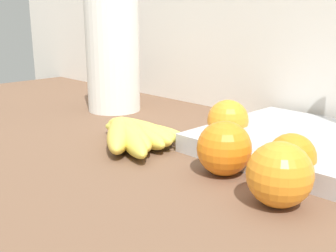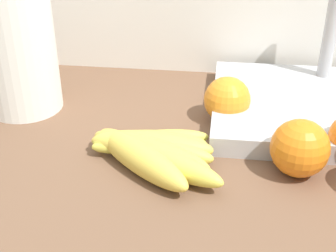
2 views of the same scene
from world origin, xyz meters
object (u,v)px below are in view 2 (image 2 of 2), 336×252
object	(u,v)px
orange_front	(300,148)
paper_towel_roll	(15,33)
banana_bunch	(149,150)
orange_far_right	(227,100)
sink_basin	(331,106)

from	to	relation	value
orange_front	paper_towel_roll	size ratio (longest dim) A/B	0.27
banana_bunch	paper_towel_roll	world-z (taller)	paper_towel_roll
orange_far_right	paper_towel_roll	world-z (taller)	paper_towel_roll
orange_far_right	sink_basin	distance (m)	0.18
sink_basin	orange_front	bearing A→B (deg)	-112.97
banana_bunch	orange_front	size ratio (longest dim) A/B	2.66
orange_front	orange_far_right	size ratio (longest dim) A/B	1.05
orange_far_right	sink_basin	xyz separation A→B (m)	(0.17, 0.04, -0.02)
banana_bunch	sink_basin	distance (m)	0.33
sink_basin	orange_far_right	bearing A→B (deg)	-167.90
paper_towel_roll	banana_bunch	bearing A→B (deg)	-30.97
orange_front	sink_basin	xyz separation A→B (m)	(0.07, 0.18, -0.02)
banana_bunch	orange_front	bearing A→B (deg)	0.05
banana_bunch	paper_towel_roll	xyz separation A→B (m)	(-0.24, 0.14, 0.11)
paper_towel_roll	orange_far_right	bearing A→B (deg)	-0.85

